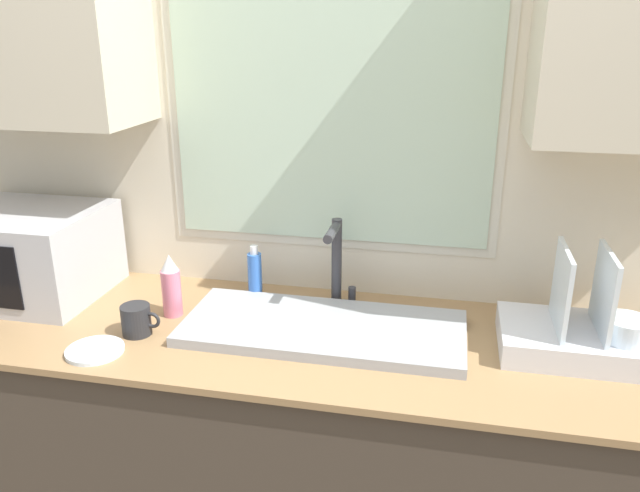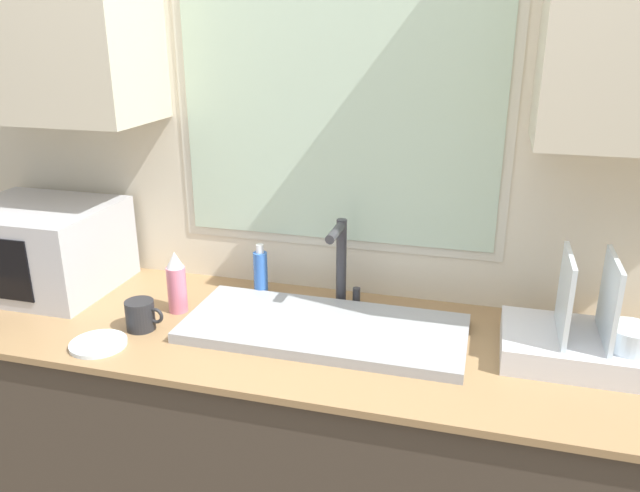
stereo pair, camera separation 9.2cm
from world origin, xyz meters
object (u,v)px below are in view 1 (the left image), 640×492
Objects in this scene: dish_rack at (580,333)px; mug_near_sink at (137,320)px; faucet at (337,258)px; soap_bottle at (255,275)px; microwave at (26,253)px; spray_bottle at (171,286)px.

dish_rack is 1.22m from mug_near_sink.
mug_near_sink is (-1.21, -0.15, -0.01)m from dish_rack.
soap_bottle is (-0.27, 0.01, -0.08)m from faucet.
spray_bottle is at bearing -6.20° from microwave.
microwave is 4.12× the size of mug_near_sink.
faucet is 1.44× the size of spray_bottle.
faucet is 1.57× the size of soap_bottle.
faucet is at bearing -1.31° from soap_bottle.
microwave reaches higher than mug_near_sink.
microwave reaches higher than spray_bottle.
spray_bottle is 1.69× the size of mug_near_sink.
dish_rack is 2.22× the size of soap_bottle.
soap_bottle is at bearing 170.47° from dish_rack.
faucet is 1.00m from microwave.
spray_bottle is 0.27m from soap_bottle.
microwave is (-1.00, -0.11, -0.02)m from faucet.
faucet is 0.71m from dish_rack.
dish_rack is at bearing -9.53° from soap_bottle.
soap_bottle reaches higher than mug_near_sink.
dish_rack reaches higher than faucet.
mug_near_sink is (0.48, -0.19, -0.10)m from microwave.
soap_bottle is at bearing 50.40° from mug_near_sink.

